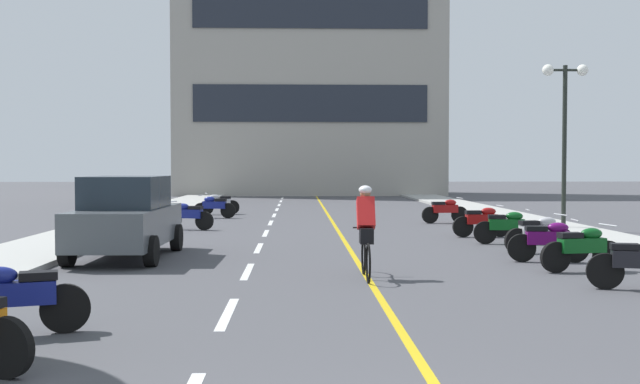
# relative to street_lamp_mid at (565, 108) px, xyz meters

# --- Properties ---
(ground_plane) EXTENTS (140.00, 140.00, 0.00)m
(ground_plane) POSITION_rel_street_lamp_mid_xyz_m (-7.40, 2.41, -3.87)
(ground_plane) COLOR #47474C
(curb_left) EXTENTS (2.40, 72.00, 0.12)m
(curb_left) POSITION_rel_street_lamp_mid_xyz_m (-14.60, 5.41, -3.81)
(curb_left) COLOR #A8A8A3
(curb_left) RESTS_ON ground
(curb_right) EXTENTS (2.40, 72.00, 0.12)m
(curb_right) POSITION_rel_street_lamp_mid_xyz_m (-0.20, 5.41, -3.81)
(curb_right) COLOR #A8A8A3
(curb_right) RESTS_ON ground
(lane_dash_1) EXTENTS (0.14, 2.20, 0.01)m
(lane_dash_1) POSITION_rel_street_lamp_mid_xyz_m (-9.40, -12.59, -3.87)
(lane_dash_1) COLOR silver
(lane_dash_1) RESTS_ON ground
(lane_dash_2) EXTENTS (0.14, 2.20, 0.01)m
(lane_dash_2) POSITION_rel_street_lamp_mid_xyz_m (-9.40, -8.59, -3.87)
(lane_dash_2) COLOR silver
(lane_dash_2) RESTS_ON ground
(lane_dash_3) EXTENTS (0.14, 2.20, 0.01)m
(lane_dash_3) POSITION_rel_street_lamp_mid_xyz_m (-9.40, -4.59, -3.87)
(lane_dash_3) COLOR silver
(lane_dash_3) RESTS_ON ground
(lane_dash_4) EXTENTS (0.14, 2.20, 0.01)m
(lane_dash_4) POSITION_rel_street_lamp_mid_xyz_m (-9.40, -0.59, -3.87)
(lane_dash_4) COLOR silver
(lane_dash_4) RESTS_ON ground
(lane_dash_5) EXTENTS (0.14, 2.20, 0.01)m
(lane_dash_5) POSITION_rel_street_lamp_mid_xyz_m (-9.40, 3.41, -3.87)
(lane_dash_5) COLOR silver
(lane_dash_5) RESTS_ON ground
(lane_dash_6) EXTENTS (0.14, 2.20, 0.01)m
(lane_dash_6) POSITION_rel_street_lamp_mid_xyz_m (-9.40, 7.41, -3.87)
(lane_dash_6) COLOR silver
(lane_dash_6) RESTS_ON ground
(lane_dash_7) EXTENTS (0.14, 2.20, 0.01)m
(lane_dash_7) POSITION_rel_street_lamp_mid_xyz_m (-9.40, 11.41, -3.87)
(lane_dash_7) COLOR silver
(lane_dash_7) RESTS_ON ground
(lane_dash_8) EXTENTS (0.14, 2.20, 0.01)m
(lane_dash_8) POSITION_rel_street_lamp_mid_xyz_m (-9.40, 15.41, -3.87)
(lane_dash_8) COLOR silver
(lane_dash_8) RESTS_ON ground
(lane_dash_9) EXTENTS (0.14, 2.20, 0.01)m
(lane_dash_9) POSITION_rel_street_lamp_mid_xyz_m (-9.40, 19.41, -3.87)
(lane_dash_9) COLOR silver
(lane_dash_9) RESTS_ON ground
(lane_dash_10) EXTENTS (0.14, 2.20, 0.01)m
(lane_dash_10) POSITION_rel_street_lamp_mid_xyz_m (-9.40, 23.41, -3.87)
(lane_dash_10) COLOR silver
(lane_dash_10) RESTS_ON ground
(lane_dash_11) EXTENTS (0.14, 2.20, 0.01)m
(lane_dash_11) POSITION_rel_street_lamp_mid_xyz_m (-9.40, 27.41, -3.87)
(lane_dash_11) COLOR silver
(lane_dash_11) RESTS_ON ground
(centre_line_yellow) EXTENTS (0.12, 66.00, 0.01)m
(centre_line_yellow) POSITION_rel_street_lamp_mid_xyz_m (-7.15, 5.41, -3.87)
(centre_line_yellow) COLOR gold
(centre_line_yellow) RESTS_ON ground
(office_building) EXTENTS (18.85, 7.87, 20.97)m
(office_building) POSITION_rel_street_lamp_mid_xyz_m (-7.54, 30.29, 6.61)
(office_building) COLOR #9E998E
(office_building) RESTS_ON ground
(street_lamp_mid) EXTENTS (1.46, 0.36, 5.13)m
(street_lamp_mid) POSITION_rel_street_lamp_mid_xyz_m (0.00, 0.00, 0.00)
(street_lamp_mid) COLOR black
(street_lamp_mid) RESTS_ON curb_right
(parked_car_near) EXTENTS (1.97, 4.23, 1.82)m
(parked_car_near) POSITION_rel_street_lamp_mid_xyz_m (-12.22, -6.45, -2.95)
(parked_car_near) COLOR black
(parked_car_near) RESTS_ON ground
(motorcycle_1) EXTENTS (1.65, 0.77, 0.92)m
(motorcycle_1) POSITION_rel_street_lamp_mid_xyz_m (-11.81, -13.86, -3.40)
(motorcycle_1) COLOR black
(motorcycle_1) RESTS_ON ground
(motorcycle_3) EXTENTS (1.69, 0.60, 0.92)m
(motorcycle_3) POSITION_rel_street_lamp_mid_xyz_m (-2.93, -8.86, -3.40)
(motorcycle_3) COLOR black
(motorcycle_3) RESTS_ON ground
(motorcycle_4) EXTENTS (1.70, 0.60, 0.92)m
(motorcycle_4) POSITION_rel_street_lamp_mid_xyz_m (-3.09, -7.43, -3.40)
(motorcycle_4) COLOR black
(motorcycle_4) RESTS_ON ground
(motorcycle_5) EXTENTS (1.70, 0.60, 0.92)m
(motorcycle_5) POSITION_rel_street_lamp_mid_xyz_m (-2.75, -5.85, -3.40)
(motorcycle_5) COLOR black
(motorcycle_5) RESTS_ON ground
(motorcycle_6) EXTENTS (1.70, 0.60, 0.92)m
(motorcycle_6) POSITION_rel_street_lamp_mid_xyz_m (-2.95, -3.90, -3.40)
(motorcycle_6) COLOR black
(motorcycle_6) RESTS_ON ground
(motorcycle_7) EXTENTS (1.70, 0.60, 0.92)m
(motorcycle_7) POSITION_rel_street_lamp_mid_xyz_m (-3.11, -1.97, -3.40)
(motorcycle_7) COLOR black
(motorcycle_7) RESTS_ON ground
(motorcycle_8) EXTENTS (1.66, 0.73, 0.92)m
(motorcycle_8) POSITION_rel_street_lamp_mid_xyz_m (-11.94, 0.65, -3.40)
(motorcycle_8) COLOR black
(motorcycle_8) RESTS_ON ground
(motorcycle_9) EXTENTS (1.70, 0.60, 0.92)m
(motorcycle_9) POSITION_rel_street_lamp_mid_xyz_m (-3.13, 3.09, -3.40)
(motorcycle_9) COLOR black
(motorcycle_9) RESTS_ON ground
(motorcycle_10) EXTENTS (1.69, 0.61, 0.92)m
(motorcycle_10) POSITION_rel_street_lamp_mid_xyz_m (-11.70, 5.88, -3.40)
(motorcycle_10) COLOR black
(motorcycle_10) RESTS_ON ground
(motorcycle_11) EXTENTS (1.67, 0.70, 0.92)m
(motorcycle_11) POSITION_rel_street_lamp_mid_xyz_m (-11.74, 8.00, -3.40)
(motorcycle_11) COLOR black
(motorcycle_11) RESTS_ON ground
(cyclist_rider) EXTENTS (0.42, 1.77, 1.71)m
(cyclist_rider) POSITION_rel_street_lamp_mid_xyz_m (-7.18, -9.50, -2.98)
(cyclist_rider) COLOR black
(cyclist_rider) RESTS_ON ground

